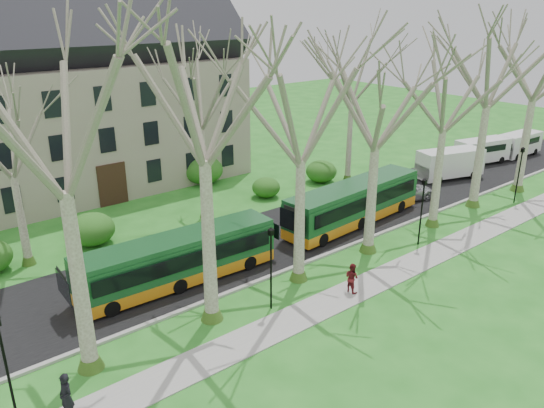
{
  "coord_description": "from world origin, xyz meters",
  "views": [
    {
      "loc": [
        -20.44,
        -18.89,
        14.25
      ],
      "look_at": [
        -2.7,
        3.0,
        3.62
      ],
      "focal_mm": 35.0,
      "sensor_mm": 36.0,
      "label": 1
    }
  ],
  "objects_px": {
    "sedan": "(403,191)",
    "pedestrian_a": "(66,397)",
    "pedestrian_b": "(352,278)",
    "bus_lead": "(179,259)",
    "van_b": "(482,151)",
    "van_a": "(450,164)",
    "bus_follow": "(354,203)",
    "van_c": "(519,144)"
  },
  "relations": [
    {
      "from": "bus_lead",
      "to": "pedestrian_a",
      "type": "distance_m",
      "value": 10.44
    },
    {
      "from": "pedestrian_a",
      "to": "van_b",
      "type": "bearing_deg",
      "value": 89.54
    },
    {
      "from": "bus_follow",
      "to": "van_c",
      "type": "height_order",
      "value": "bus_follow"
    },
    {
      "from": "bus_follow",
      "to": "van_c",
      "type": "xyz_separation_m",
      "value": [
        25.7,
        1.57,
        -0.31
      ]
    },
    {
      "from": "van_c",
      "to": "pedestrian_b",
      "type": "relative_size",
      "value": 3.24
    },
    {
      "from": "pedestrian_a",
      "to": "bus_lead",
      "type": "bearing_deg",
      "value": 115.61
    },
    {
      "from": "pedestrian_a",
      "to": "pedestrian_b",
      "type": "bearing_deg",
      "value": 77.19
    },
    {
      "from": "bus_lead",
      "to": "van_a",
      "type": "height_order",
      "value": "bus_lead"
    },
    {
      "from": "bus_lead",
      "to": "van_c",
      "type": "xyz_separation_m",
      "value": [
        39.29,
        1.42,
        -0.24
      ]
    },
    {
      "from": "van_a",
      "to": "van_c",
      "type": "relative_size",
      "value": 1.1
    },
    {
      "from": "bus_follow",
      "to": "van_c",
      "type": "distance_m",
      "value": 25.75
    },
    {
      "from": "van_b",
      "to": "van_c",
      "type": "bearing_deg",
      "value": 4.45
    },
    {
      "from": "sedan",
      "to": "van_c",
      "type": "xyz_separation_m",
      "value": [
        19.33,
        0.89,
        0.41
      ]
    },
    {
      "from": "pedestrian_a",
      "to": "sedan",
      "type": "bearing_deg",
      "value": 91.73
    },
    {
      "from": "bus_lead",
      "to": "van_a",
      "type": "distance_m",
      "value": 27.57
    },
    {
      "from": "van_c",
      "to": "pedestrian_b",
      "type": "height_order",
      "value": "van_c"
    },
    {
      "from": "bus_follow",
      "to": "sedan",
      "type": "distance_m",
      "value": 6.44
    },
    {
      "from": "sedan",
      "to": "van_a",
      "type": "relative_size",
      "value": 0.87
    },
    {
      "from": "sedan",
      "to": "pedestrian_b",
      "type": "height_order",
      "value": "pedestrian_b"
    },
    {
      "from": "bus_follow",
      "to": "sedan",
      "type": "height_order",
      "value": "bus_follow"
    },
    {
      "from": "bus_lead",
      "to": "van_a",
      "type": "xyz_separation_m",
      "value": [
        27.52,
        1.54,
        -0.13
      ]
    },
    {
      "from": "bus_follow",
      "to": "van_b",
      "type": "relative_size",
      "value": 2.18
    },
    {
      "from": "bus_follow",
      "to": "pedestrian_a",
      "type": "distance_m",
      "value": 22.73
    },
    {
      "from": "bus_follow",
      "to": "van_b",
      "type": "bearing_deg",
      "value": 2.48
    },
    {
      "from": "sedan",
      "to": "pedestrian_a",
      "type": "height_order",
      "value": "pedestrian_a"
    },
    {
      "from": "sedan",
      "to": "bus_lead",
      "type": "bearing_deg",
      "value": 105.09
    },
    {
      "from": "pedestrian_a",
      "to": "bus_follow",
      "type": "bearing_deg",
      "value": 93.88
    },
    {
      "from": "bus_lead",
      "to": "sedan",
      "type": "relative_size",
      "value": 2.2
    },
    {
      "from": "pedestrian_a",
      "to": "van_a",
      "type": "bearing_deg",
      "value": 90.43
    },
    {
      "from": "bus_lead",
      "to": "bus_follow",
      "type": "bearing_deg",
      "value": 1.61
    },
    {
      "from": "bus_follow",
      "to": "van_c",
      "type": "relative_size",
      "value": 2.22
    },
    {
      "from": "van_a",
      "to": "pedestrian_b",
      "type": "relative_size",
      "value": 3.57
    },
    {
      "from": "pedestrian_a",
      "to": "pedestrian_b",
      "type": "height_order",
      "value": "pedestrian_a"
    },
    {
      "from": "van_a",
      "to": "pedestrian_b",
      "type": "xyz_separation_m",
      "value": [
        -21.01,
        -8.11,
        -0.45
      ]
    },
    {
      "from": "pedestrian_b",
      "to": "bus_lead",
      "type": "bearing_deg",
      "value": 44.2
    },
    {
      "from": "sedan",
      "to": "bus_follow",
      "type": "bearing_deg",
      "value": 109.64
    },
    {
      "from": "van_b",
      "to": "van_a",
      "type": "bearing_deg",
      "value": -160.19
    },
    {
      "from": "van_c",
      "to": "pedestrian_b",
      "type": "xyz_separation_m",
      "value": [
        -32.77,
        -7.99,
        -0.34
      ]
    },
    {
      "from": "van_b",
      "to": "van_c",
      "type": "relative_size",
      "value": 1.02
    },
    {
      "from": "pedestrian_b",
      "to": "van_a",
      "type": "bearing_deg",
      "value": -69.46
    },
    {
      "from": "van_b",
      "to": "pedestrian_a",
      "type": "distance_m",
      "value": 43.05
    },
    {
      "from": "van_c",
      "to": "pedestrian_a",
      "type": "relative_size",
      "value": 2.81
    }
  ]
}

